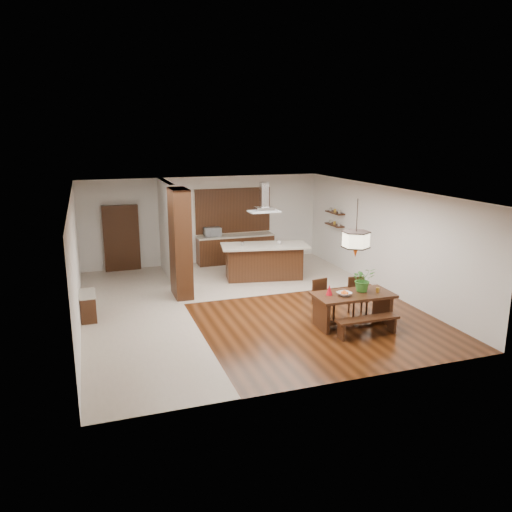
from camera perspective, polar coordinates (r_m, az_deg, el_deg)
name	(u,v)px	position (r m, az deg, el deg)	size (l,w,h in m)	color
room_shell	(245,225)	(12.36, -1.32, 3.55)	(9.00, 9.04, 2.92)	#321709
tile_hallway	(136,316)	(12.39, -13.57, -6.69)	(2.50, 9.00, 0.01)	beige
tile_kitchen	(259,274)	(15.52, 0.33, -2.12)	(5.50, 4.00, 0.01)	beige
soffit_band	(244,192)	(12.24, -1.34, 7.35)	(8.00, 9.00, 0.02)	#412410
partition_pier	(180,243)	(13.30, -8.64, 1.44)	(0.45, 1.00, 2.90)	black
partition_stub	(168,229)	(15.33, -10.07, 3.01)	(0.18, 2.40, 2.90)	silver
hallway_console	(88,306)	(12.44, -18.62, -5.44)	(0.37, 0.88, 0.63)	black
hallway_doorway	(121,238)	(16.35, -15.12, 1.98)	(1.10, 0.20, 2.10)	black
rear_counter	(235,249)	(16.90, -2.36, 0.83)	(2.60, 0.62, 0.95)	black
kitchen_window	(233,210)	(16.91, -2.66, 5.23)	(2.60, 0.08, 1.50)	#9D572F
shelf_lower	(334,225)	(16.33, 8.96, 3.53)	(0.26, 0.90, 0.04)	black
shelf_upper	(335,213)	(16.26, 9.01, 4.92)	(0.26, 0.90, 0.04)	black
dining_table	(353,302)	(11.56, 11.02, -5.17)	(1.81, 0.92, 0.75)	black
dining_bench	(367,327)	(11.15, 12.58, -7.88)	(1.44, 0.31, 0.40)	black
dining_chair_left	(324,300)	(11.84, 7.78, -5.00)	(0.42, 0.42, 0.94)	black
dining_chair_right	(358,297)	(12.26, 11.59, -4.59)	(0.40, 0.40, 0.90)	black
pendant_lantern	(357,228)	(11.13, 11.41, 3.10)	(0.64, 0.64, 1.31)	#FBEDC0
foliage_plant	(363,279)	(11.62, 12.13, -2.62)	(0.51, 0.44, 0.57)	#347527
fruit_bowl	(344,294)	(11.31, 10.06, -4.29)	(0.31, 0.31, 0.08)	beige
napkin_cone	(329,290)	(11.28, 8.38, -3.86)	(0.15, 0.15, 0.23)	red
gold_ornament	(378,290)	(11.69, 13.73, -3.78)	(0.08, 0.08, 0.11)	gold
kitchen_island	(264,261)	(14.97, 0.92, -0.59)	(2.72, 1.55, 1.06)	black
range_hood	(264,197)	(14.62, 0.94, 6.73)	(0.90, 0.55, 0.87)	silver
island_cup	(279,243)	(14.89, 2.65, 1.53)	(0.11, 0.11, 0.09)	silver
microwave	(212,232)	(16.58, -5.01, 2.74)	(0.54, 0.36, 0.30)	silver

